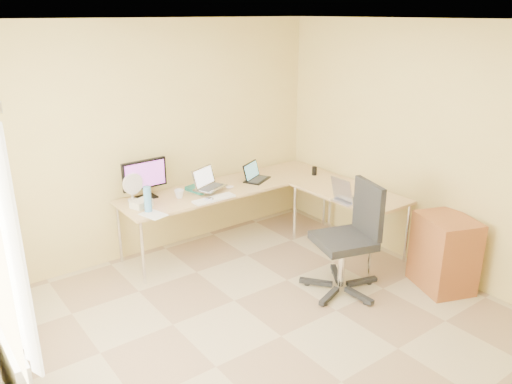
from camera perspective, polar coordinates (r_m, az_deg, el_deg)
floor at (r=4.59m, az=2.85°, el=-15.84°), size 4.50×4.50×0.00m
ceiling at (r=3.74m, az=3.55°, el=18.61°), size 4.50×4.50×0.00m
wall_back at (r=5.81m, az=-11.26°, el=5.68°), size 4.50×0.00×4.50m
wall_right at (r=5.52m, az=20.20°, el=4.09°), size 0.00×4.50×4.50m
desk_main at (r=6.11m, az=-2.91°, el=-2.51°), size 2.65×0.70×0.73m
desk_return at (r=6.00m, az=10.29°, el=-3.24°), size 0.70×1.30×0.73m
monitor at (r=5.63m, az=-12.35°, el=1.43°), size 0.51×0.18×0.44m
book_stack at (r=5.83m, az=-6.42°, el=0.35°), size 0.25×0.30×0.04m
laptop_center at (r=5.73m, az=-5.18°, el=1.52°), size 0.44×0.39×0.23m
laptop_black at (r=6.13m, az=0.13°, el=2.29°), size 0.42×0.38×0.22m
keyboard at (r=5.54m, az=-4.72°, el=-0.77°), size 0.49×0.14×0.02m
mouse at (r=5.87m, az=-2.94°, el=0.56°), size 0.12×0.10×0.04m
mug at (r=5.62m, az=-8.59°, el=-0.20°), size 0.13×0.13×0.10m
cd_stack at (r=5.50m, az=-5.32°, el=-0.90°), size 0.12×0.12×0.03m
water_bottle at (r=5.27m, az=-12.05°, el=-0.78°), size 0.09×0.09×0.27m
papers at (r=5.22m, az=-11.42°, el=-2.50°), size 0.25×0.30×0.01m
white_box at (r=5.44m, az=-12.72°, el=-1.28°), size 0.24×0.21×0.07m
desk_fan at (r=5.60m, az=-13.75°, el=0.43°), size 0.27×0.27×0.29m
black_cup at (r=6.38m, az=6.56°, el=2.36°), size 0.06×0.06×0.11m
laptop_return at (r=5.54m, az=10.35°, el=0.11°), size 0.35×0.27×0.23m
office_chair at (r=5.09m, az=9.70°, el=-5.85°), size 0.85×0.85×1.13m
cabinet at (r=5.48m, az=20.32°, el=-6.57°), size 0.63×0.70×0.79m
radiator at (r=4.01m, az=-25.48°, el=-17.78°), size 0.09×0.80×0.55m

